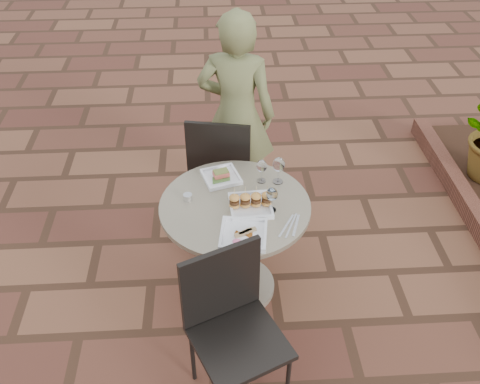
{
  "coord_description": "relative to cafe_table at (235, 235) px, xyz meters",
  "views": [
    {
      "loc": [
        -0.38,
        -2.51,
        2.75
      ],
      "look_at": [
        -0.23,
        -0.07,
        0.82
      ],
      "focal_mm": 40.0,
      "sensor_mm": 36.0,
      "label": 1
    }
  ],
  "objects": [
    {
      "name": "wine_glass_mid",
      "position": [
        0.18,
        0.22,
        0.36
      ],
      "size": [
        0.07,
        0.07,
        0.16
      ],
      "color": "white",
      "rests_on": "cafe_table"
    },
    {
      "name": "plate_salmon",
      "position": [
        -0.07,
        0.26,
        0.26
      ],
      "size": [
        0.27,
        0.27,
        0.06
      ],
      "rotation": [
        0.0,
        0.0,
        0.29
      ],
      "color": "white",
      "rests_on": "cafe_table"
    },
    {
      "name": "plate_sliders",
      "position": [
        0.09,
        -0.04,
        0.28
      ],
      "size": [
        0.26,
        0.26,
        0.16
      ],
      "rotation": [
        0.0,
        0.0,
        0.06
      ],
      "color": "white",
      "rests_on": "cafe_table"
    },
    {
      "name": "wine_glass_right",
      "position": [
        0.21,
        -0.07,
        0.36
      ],
      "size": [
        0.07,
        0.07,
        0.16
      ],
      "color": "white",
      "rests_on": "cafe_table"
    },
    {
      "name": "chair_near",
      "position": [
        -0.06,
        -0.68,
        0.07
      ],
      "size": [
        0.58,
        0.58,
        0.93
      ],
      "rotation": [
        0.0,
        0.0,
        0.42
      ],
      "color": "black",
      "rests_on": "ground"
    },
    {
      "name": "plate_tuna",
      "position": [
        0.03,
        -0.28,
        0.26
      ],
      "size": [
        0.29,
        0.29,
        0.03
      ],
      "rotation": [
        0.0,
        0.0,
        -0.14
      ],
      "color": "white",
      "rests_on": "cafe_table"
    },
    {
      "name": "ground",
      "position": [
        0.26,
        0.07,
        -0.48
      ],
      "size": [
        60.0,
        60.0,
        0.0
      ],
      "primitive_type": "plane",
      "color": "brown",
      "rests_on": "ground"
    },
    {
      "name": "wine_glass_far",
      "position": [
        0.28,
        0.2,
        0.37
      ],
      "size": [
        0.08,
        0.08,
        0.18
      ],
      "color": "white",
      "rests_on": "cafe_table"
    },
    {
      "name": "cutlery_set",
      "position": [
        0.31,
        -0.21,
        0.25
      ],
      "size": [
        0.17,
        0.24,
        0.0
      ],
      "primitive_type": null,
      "rotation": [
        0.0,
        0.0,
        -0.38
      ],
      "color": "silver",
      "rests_on": "cafe_table"
    },
    {
      "name": "cafe_table",
      "position": [
        0.0,
        0.0,
        0.0
      ],
      "size": [
        0.9,
        0.9,
        0.73
      ],
      "color": "gray",
      "rests_on": "ground"
    },
    {
      "name": "steel_ramekin",
      "position": [
        -0.28,
        0.06,
        0.27
      ],
      "size": [
        0.07,
        0.07,
        0.04
      ],
      "primitive_type": "cylinder",
      "rotation": [
        0.0,
        0.0,
        -0.28
      ],
      "color": "silver",
      "rests_on": "cafe_table"
    },
    {
      "name": "chair_far",
      "position": [
        -0.06,
        0.69,
        0.07
      ],
      "size": [
        0.52,
        0.52,
        0.93
      ],
      "rotation": [
        0.0,
        0.0,
        2.95
      ],
      "color": "black",
      "rests_on": "ground"
    },
    {
      "name": "diner",
      "position": [
        0.06,
        0.95,
        0.3
      ],
      "size": [
        0.64,
        0.49,
        1.56
      ],
      "primitive_type": "imported",
      "rotation": [
        0.0,
        0.0,
        2.91
      ],
      "color": "brown",
      "rests_on": "ground"
    }
  ]
}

